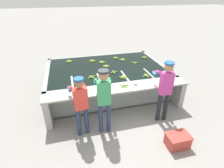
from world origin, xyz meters
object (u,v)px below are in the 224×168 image
(banana_bunch_floating_1, at_px, (92,61))
(banana_bunch_floating_0, at_px, (114,72))
(knife_0, at_px, (138,85))
(banana_bunch_floating_7, at_px, (102,62))
(banana_bunch_floating_9, at_px, (116,58))
(worker_1, at_px, (104,96))
(banana_bunch_floating_10, at_px, (69,61))
(banana_bunch_floating_2, at_px, (106,66))
(worker_0, at_px, (81,102))
(banana_bunch_floating_3, at_px, (123,60))
(crate, at_px, (178,140))
(banana_bunch_floating_4, at_px, (92,77))
(banana_bunch_floating_8, at_px, (144,57))
(worker_2, at_px, (165,86))
(banana_bunch_ledge_0, at_px, (124,86))
(banana_bunch_floating_6, at_px, (135,63))
(banana_bunch_floating_11, at_px, (123,77))
(banana_bunch_floating_5, at_px, (146,75))

(banana_bunch_floating_1, bearing_deg, banana_bunch_floating_0, -67.15)
(knife_0, bearing_deg, banana_bunch_floating_0, 113.08)
(banana_bunch_floating_7, xyz_separation_m, banana_bunch_floating_9, (0.62, 0.32, 0.00))
(worker_1, xyz_separation_m, banana_bunch_floating_10, (-0.71, 3.03, -0.17))
(banana_bunch_floating_2, bearing_deg, worker_0, -117.52)
(worker_0, xyz_separation_m, banana_bunch_floating_3, (1.90, 2.63, -0.06))
(banana_bunch_floating_9, bearing_deg, banana_bunch_floating_10, 177.58)
(banana_bunch_floating_10, height_order, crate, banana_bunch_floating_10)
(banana_bunch_floating_0, xyz_separation_m, banana_bunch_floating_10, (-1.39, 1.40, -0.00))
(banana_bunch_floating_1, bearing_deg, worker_0, -104.45)
(banana_bunch_floating_4, height_order, banana_bunch_floating_8, same)
(banana_bunch_floating_0, distance_m, banana_bunch_floating_8, 1.92)
(worker_1, relative_size, banana_bunch_floating_7, 6.24)
(worker_2, xyz_separation_m, banana_bunch_floating_4, (-1.75, 1.39, -0.17))
(worker_0, distance_m, worker_2, 2.22)
(banana_bunch_floating_1, bearing_deg, banana_bunch_ledge_0, -75.80)
(worker_2, relative_size, banana_bunch_ledge_0, 6.36)
(banana_bunch_floating_7, bearing_deg, worker_1, -100.71)
(worker_0, bearing_deg, banana_bunch_ledge_0, 24.19)
(banana_bunch_floating_7, height_order, banana_bunch_floating_8, same)
(banana_bunch_floating_3, height_order, banana_bunch_floating_8, same)
(worker_1, xyz_separation_m, banana_bunch_floating_9, (1.12, 2.95, -0.17))
(worker_2, bearing_deg, banana_bunch_floating_2, 117.02)
(banana_bunch_floating_3, relative_size, banana_bunch_floating_6, 1.01)
(banana_bunch_floating_10, bearing_deg, banana_bunch_floating_8, -5.96)
(crate, bearing_deg, banana_bunch_ledge_0, 117.81)
(banana_bunch_floating_6, height_order, banana_bunch_floating_11, same)
(banana_bunch_floating_8, distance_m, crate, 3.81)
(banana_bunch_floating_1, relative_size, banana_bunch_floating_7, 1.00)
(banana_bunch_floating_11, bearing_deg, banana_bunch_floating_7, 104.63)
(knife_0, relative_size, crate, 0.54)
(banana_bunch_ledge_0, bearing_deg, knife_0, -8.31)
(banana_bunch_floating_9, bearing_deg, banana_bunch_floating_1, -174.13)
(banana_bunch_floating_10, bearing_deg, banana_bunch_floating_4, -68.48)
(crate, bearing_deg, knife_0, 105.85)
(banana_bunch_floating_1, height_order, crate, banana_bunch_floating_1)
(banana_bunch_floating_1, xyz_separation_m, banana_bunch_floating_8, (2.10, -0.13, 0.00))
(banana_bunch_floating_8, distance_m, knife_0, 2.42)
(banana_bunch_floating_5, bearing_deg, banana_bunch_floating_4, 168.90)
(banana_bunch_floating_8, bearing_deg, worker_1, -129.77)
(banana_bunch_floating_8, relative_size, banana_bunch_floating_10, 1.00)
(banana_bunch_floating_0, bearing_deg, banana_bunch_ledge_0, -87.44)
(banana_bunch_floating_9, xyz_separation_m, crate, (0.44, -3.90, -0.75))
(crate, bearing_deg, banana_bunch_floating_7, 106.49)
(banana_bunch_floating_7, bearing_deg, banana_bunch_floating_0, -79.86)
(banana_bunch_floating_4, distance_m, banana_bunch_floating_5, 1.74)
(banana_bunch_floating_10, xyz_separation_m, banana_bunch_floating_11, (1.59, -1.84, 0.00))
(banana_bunch_floating_6, distance_m, banana_bunch_ledge_0, 1.88)
(worker_0, relative_size, banana_bunch_floating_8, 5.71)
(worker_2, relative_size, banana_bunch_floating_6, 6.31)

